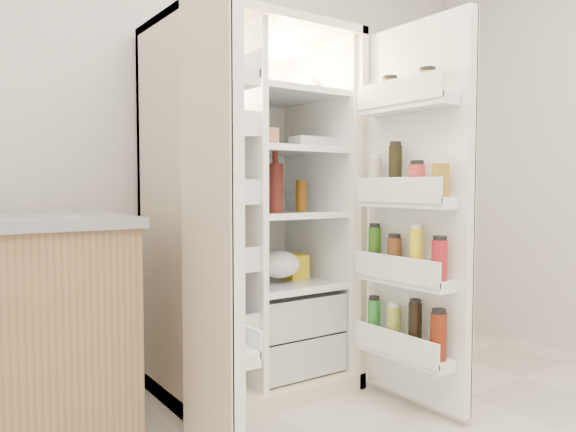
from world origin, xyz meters
TOP-DOWN VIEW (x-y plane):
  - wall_back at (0.00, 2.00)m, footprint 4.00×0.02m
  - refrigerator at (0.10, 1.65)m, footprint 0.92×0.70m
  - freezer_door at (-0.41, 1.05)m, footprint 0.15×0.40m
  - fridge_door at (0.57, 0.96)m, footprint 0.17×0.58m

SIDE VIEW (x-z plane):
  - refrigerator at x=0.10m, z-range -0.16..1.64m
  - fridge_door at x=0.57m, z-range 0.01..1.73m
  - freezer_door at x=-0.41m, z-range 0.03..1.75m
  - wall_back at x=0.00m, z-range 0.00..2.70m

